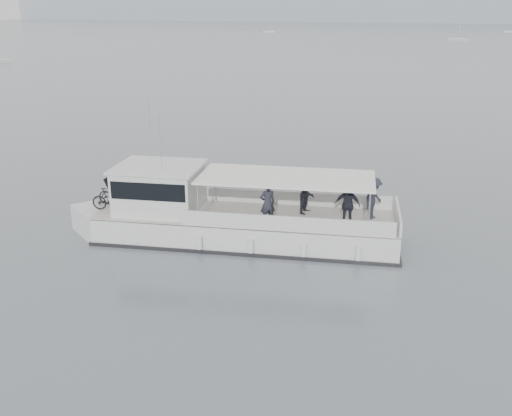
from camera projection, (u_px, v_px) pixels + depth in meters
The scene contains 2 objects.
ground at pixel (308, 245), 24.76m from camera, with size 1400.00×1400.00×0.00m, color #555F65.
tour_boat at pixel (217, 217), 25.14m from camera, with size 14.48×8.23×6.23m.
Camera 1 is at (10.04, -20.69, 9.57)m, focal length 40.00 mm.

